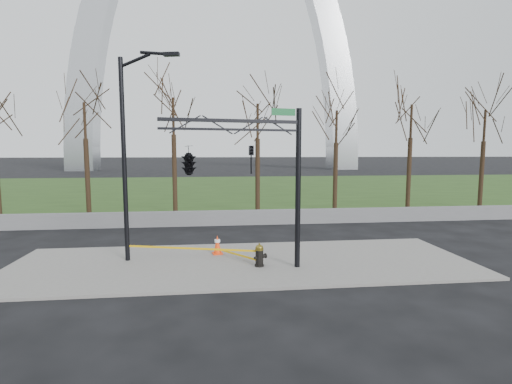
{
  "coord_description": "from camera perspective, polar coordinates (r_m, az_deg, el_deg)",
  "views": [
    {
      "loc": [
        -1.17,
        -14.68,
        4.47
      ],
      "look_at": [
        0.75,
        2.0,
        2.65
      ],
      "focal_mm": 26.8,
      "sensor_mm": 36.0,
      "label": 1
    }
  ],
  "objects": [
    {
      "name": "guardrail",
      "position": [
        23.07,
        -3.55,
        -3.86
      ],
      "size": [
        60.0,
        0.3,
        0.9
      ],
      "primitive_type": "cube",
      "color": "#59595B",
      "rests_on": "ground"
    },
    {
      "name": "sidewalk",
      "position": [
        15.38,
        -1.94,
        -10.52
      ],
      "size": [
        18.0,
        6.0,
        0.1
      ],
      "primitive_type": "cube",
      "color": "slate",
      "rests_on": "ground"
    },
    {
      "name": "traffic_cone",
      "position": [
        16.44,
        -5.78,
        -7.82
      ],
      "size": [
        0.48,
        0.48,
        0.8
      ],
      "rotation": [
        0.0,
        0.0,
        0.18
      ],
      "color": "#FF3F0D",
      "rests_on": "sidewalk"
    },
    {
      "name": "caution_tape",
      "position": [
        15.31,
        -7.42,
        -8.64
      ],
      "size": [
        5.15,
        1.93,
        0.45
      ],
      "color": "#DEA70B",
      "rests_on": "ground"
    },
    {
      "name": "street_light",
      "position": [
        15.69,
        -18.41,
        6.69
      ],
      "size": [
        2.36,
        0.71,
        8.21
      ],
      "rotation": [
        0.0,
        0.0,
        -0.22
      ],
      "color": "black",
      "rests_on": "ground"
    },
    {
      "name": "fire_hydrant",
      "position": [
        14.68,
        0.55,
        -9.46
      ],
      "size": [
        0.55,
        0.37,
        0.89
      ],
      "rotation": [
        0.0,
        0.0,
        0.35
      ],
      "color": "black",
      "rests_on": "sidewalk"
    },
    {
      "name": "ground",
      "position": [
        15.39,
        -1.94,
        -10.7
      ],
      "size": [
        500.0,
        500.0,
        0.0
      ],
      "primitive_type": "plane",
      "color": "black",
      "rests_on": "ground"
    },
    {
      "name": "traffic_signal_mast",
      "position": [
        13.25,
        -6.72,
        4.74
      ],
      "size": [
        5.04,
        2.54,
        6.0
      ],
      "rotation": [
        0.0,
        0.0,
        0.17
      ],
      "color": "black",
      "rests_on": "ground"
    },
    {
      "name": "tree_row",
      "position": [
        26.68,
        -6.03,
        5.93
      ],
      "size": [
        44.18,
        4.0,
        8.73
      ],
      "color": "black",
      "rests_on": "ground"
    },
    {
      "name": "gateway_arch",
      "position": [
        93.97,
        -6.04,
        23.52
      ],
      "size": [
        66.0,
        6.0,
        65.0
      ],
      "primitive_type": null,
      "color": "#B4B6BB",
      "rests_on": "ground"
    },
    {
      "name": "grass_strip",
      "position": [
        44.92,
        -5.03,
        0.5
      ],
      "size": [
        120.0,
        40.0,
        0.06
      ],
      "primitive_type": "cube",
      "color": "#233E16",
      "rests_on": "ground"
    }
  ]
}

